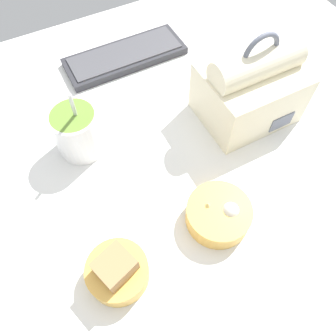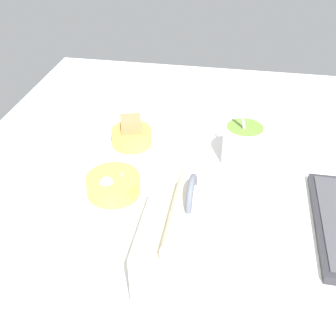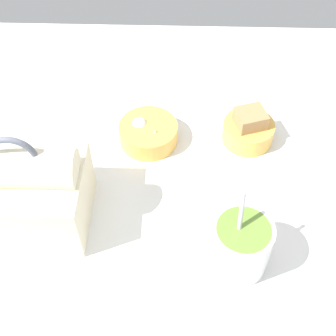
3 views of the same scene
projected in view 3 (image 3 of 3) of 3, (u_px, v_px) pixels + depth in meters
desk_surface at (167, 201)px, 86.93cm from camera, size 140.00×110.00×2.00cm
lunch_bag at (26, 192)px, 77.80cm from camera, size 19.70×16.06×20.65cm
soup_cup at (240, 245)px, 73.79cm from camera, size 9.60×9.60×16.92cm
bento_bowl_sandwich at (248, 129)px, 93.47cm from camera, size 10.23×10.23×7.45cm
bento_bowl_snacks at (148, 133)px, 93.62cm from camera, size 11.73×11.73×5.20cm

